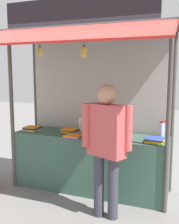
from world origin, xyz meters
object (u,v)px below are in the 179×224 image
(magazine_stack_far_right, at_px, (74,136))
(vendor_person, at_px, (106,139))
(banana_bunch_inner_left, at_px, (40,52))
(water_bottle_right, at_px, (81,126))
(magazine_stack_mid_right, at_px, (70,131))
(magazine_stack_back_left, at_px, (155,140))
(water_bottle_mid_left, at_px, (115,126))
(water_bottle_back_right, at_px, (166,130))
(banana_bunch_leftmost, at_px, (84,52))
(water_bottle_front_right, at_px, (162,131))
(magazine_stack_center, at_px, (32,128))

(magazine_stack_far_right, xyz_separation_m, vendor_person, (0.65, -0.46, 0.12))
(magazine_stack_far_right, bearing_deg, banana_bunch_inner_left, -158.58)
(magazine_stack_far_right, relative_size, vendor_person, 0.16)
(water_bottle_right, xyz_separation_m, magazine_stack_mid_right, (-0.13, -0.11, -0.07))
(water_bottle_right, height_order, magazine_stack_mid_right, water_bottle_right)
(water_bottle_right, distance_m, magazine_stack_back_left, 1.21)
(water_bottle_mid_left, relative_size, magazine_stack_mid_right, 1.14)
(water_bottle_back_right, bearing_deg, magazine_stack_mid_right, -170.60)
(water_bottle_right, height_order, banana_bunch_leftmost, banana_bunch_leftmost)
(magazine_stack_mid_right, height_order, magazine_stack_far_right, magazine_stack_mid_right)
(magazine_stack_mid_right, bearing_deg, magazine_stack_far_right, -54.27)
(water_bottle_front_right, bearing_deg, vendor_person, -125.25)
(banana_bunch_inner_left, bearing_deg, water_bottle_back_right, 20.30)
(magazine_stack_center, relative_size, vendor_person, 0.15)
(water_bottle_mid_left, height_order, magazine_stack_far_right, water_bottle_mid_left)
(vendor_person, bearing_deg, banana_bunch_inner_left, 7.89)
(magazine_stack_mid_right, bearing_deg, water_bottle_right, 40.64)
(magazine_stack_mid_right, distance_m, banana_bunch_inner_left, 1.29)
(water_bottle_back_right, distance_m, vendor_person, 1.11)
(water_bottle_mid_left, height_order, vendor_person, vendor_person)
(magazine_stack_far_right, bearing_deg, water_bottle_right, 94.85)
(water_bottle_back_right, relative_size, magazine_stack_far_right, 0.95)
(water_bottle_right, height_order, magazine_stack_back_left, water_bottle_right)
(banana_bunch_inner_left, bearing_deg, water_bottle_mid_left, 26.90)
(water_bottle_front_right, xyz_separation_m, magazine_stack_back_left, (-0.06, -0.22, -0.09))
(magazine_stack_back_left, bearing_deg, vendor_person, -130.90)
(magazine_stack_far_right, distance_m, vendor_person, 0.80)
(magazine_stack_mid_right, relative_size, magazine_stack_center, 1.02)
(water_bottle_mid_left, xyz_separation_m, magazine_stack_far_right, (-0.54, -0.33, -0.12))
(banana_bunch_inner_left, distance_m, vendor_person, 1.57)
(water_bottle_back_right, relative_size, magazine_stack_mid_right, 0.97)
(water_bottle_mid_left, relative_size, banana_bunch_leftmost, 1.01)
(water_bottle_right, distance_m, magazine_stack_center, 0.83)
(banana_bunch_inner_left, xyz_separation_m, vendor_person, (1.08, -0.29, -1.10))
(magazine_stack_back_left, height_order, banana_bunch_leftmost, banana_bunch_leftmost)
(magazine_stack_mid_right, distance_m, magazine_stack_center, 0.68)
(magazine_stack_far_right, bearing_deg, water_bottle_back_right, 19.91)
(magazine_stack_mid_right, bearing_deg, banana_bunch_leftmost, -44.70)
(magazine_stack_back_left, relative_size, magazine_stack_mid_right, 1.10)
(water_bottle_mid_left, height_order, magazine_stack_center, water_bottle_mid_left)
(magazine_stack_back_left, bearing_deg, magazine_stack_center, 178.32)
(magazine_stack_mid_right, xyz_separation_m, magazine_stack_far_right, (0.16, -0.22, -0.02))
(water_bottle_front_right, distance_m, magazine_stack_mid_right, 1.39)
(banana_bunch_leftmost, bearing_deg, magazine_stack_back_left, 18.06)
(magazine_stack_back_left, bearing_deg, water_bottle_back_right, 71.33)
(water_bottle_front_right, distance_m, magazine_stack_back_left, 0.25)
(magazine_stack_mid_right, relative_size, vendor_person, 0.16)
(water_bottle_back_right, xyz_separation_m, magazine_stack_far_right, (-1.27, -0.46, -0.10))
(vendor_person, bearing_deg, water_bottle_back_right, -101.35)
(banana_bunch_leftmost, bearing_deg, water_bottle_front_right, 27.87)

